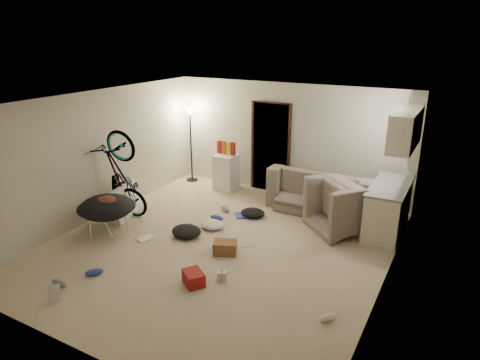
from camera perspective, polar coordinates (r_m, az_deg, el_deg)
The scene contains 39 objects.
floor at distance 7.55m, azimuth -2.84°, elevation -8.79°, with size 5.50×6.00×0.02m, color #C7B499.
ceiling at distance 6.75m, azimuth -3.19°, elevation 10.47°, with size 5.50×6.00×0.02m, color white.
wall_back at distance 9.64m, azimuth 6.45°, elevation 5.36°, with size 5.50×0.02×2.50m, color beige.
wall_front at distance 4.97m, azimuth -21.78°, elevation -9.59°, with size 5.50×0.02×2.50m, color beige.
wall_left at distance 8.76m, azimuth -18.59°, elevation 3.08°, with size 0.02×6.00×2.50m, color beige.
wall_right at distance 6.15m, azimuth 19.52°, elevation -3.71°, with size 0.02×6.00×2.50m, color beige.
doorway at distance 9.81m, azimuth 4.15°, elevation 4.29°, with size 0.85×0.10×2.04m, color black.
door_trim at distance 9.78m, azimuth 4.08°, elevation 4.25°, with size 0.97×0.04×2.10m, color black.
floor_lamp at distance 10.45m, azimuth -6.64°, elevation 6.75°, with size 0.28×0.28×1.81m.
kitchen_counter at distance 8.33m, azimuth 19.11°, elevation -3.70°, with size 0.60×1.50×0.88m, color silver.
counter_top at distance 8.18m, azimuth 19.46°, elevation -0.72°, with size 0.64×1.54×0.04m, color gray.
kitchen_uppers at distance 7.88m, azimuth 21.22°, elevation 6.33°, with size 0.38×1.40×0.65m, color silver.
sofa at distance 9.08m, azimuth 10.82°, elevation -1.92°, with size 2.16×0.84×0.63m, color #343B34.
armchair at distance 8.28m, azimuth 14.43°, elevation -4.03°, with size 1.09×0.95×0.71m, color #343B34.
bicycle at distance 8.77m, azimuth -15.36°, elevation -1.85°, with size 0.65×1.86×0.98m, color black.
book_asset at distance 6.66m, azimuth -24.24°, elevation -14.60°, with size 0.18×0.24×0.02m, color maroon.
mini_fridge at distance 10.05m, azimuth -1.85°, elevation 1.08°, with size 0.49×0.49×0.83m, color white.
snack_box_0 at distance 9.96m, azimuth -2.73°, elevation 4.43°, with size 0.10×0.07×0.30m, color maroon.
snack_box_1 at distance 9.90m, azimuth -2.13°, elevation 4.35°, with size 0.10×0.07×0.30m, color #D5541A.
snack_box_2 at distance 9.85m, azimuth -1.53°, elevation 4.27°, with size 0.10×0.07×0.30m, color yellow.
snack_box_3 at distance 9.79m, azimuth -0.92°, elevation 4.18°, with size 0.10×0.07×0.30m, color maroon.
saucer_chair at distance 8.13m, azimuth -17.30°, elevation -4.11°, with size 1.03×1.03×0.73m.
hoodie at distance 8.00m, azimuth -17.35°, elevation -2.89°, with size 0.48×0.40×0.22m, color #4E2A1A.
sofa_drape at distance 9.31m, azimuth 5.36°, elevation 0.35°, with size 0.56×0.46×0.28m, color black.
tv_box at distance 8.86m, azimuth -15.03°, elevation -2.75°, with size 0.12×0.97×0.64m, color silver.
drink_case_a at distance 7.25m, azimuth -2.01°, elevation -8.99°, with size 0.38×0.27×0.22m, color brown.
drink_case_b at distance 6.48m, azimuth -6.22°, elevation -12.86°, with size 0.35×0.26×0.20m, color maroon.
juicer at distance 6.54m, azimuth -2.39°, elevation -12.56°, with size 0.15×0.15×0.22m.
newspaper at distance 7.71m, azimuth -0.17°, elevation -8.04°, with size 0.44×0.57×0.01m, color #AFACA1.
book_blue at distance 8.67m, azimuth 0.17°, elevation -4.74°, with size 0.22×0.30×0.03m, color #313DB4.
book_white at distance 7.94m, azimuth -12.56°, elevation -7.61°, with size 0.22×0.28×0.03m, color silver.
shoe_0 at distance 8.49m, azimuth -3.11°, elevation -5.04°, with size 0.29×0.12×0.11m, color #313DB4.
shoe_1 at distance 8.87m, azimuth -1.98°, elevation -3.91°, with size 0.29×0.12×0.11m, color slate.
shoe_2 at distance 7.04m, azimuth -18.87°, elevation -11.54°, with size 0.28×0.11×0.10m, color #313DB4.
shoe_3 at distance 6.95m, azimuth -22.99°, elevation -12.54°, with size 0.28×0.11×0.10m, color slate.
shoe_4 at distance 5.89m, azimuth 11.65°, elevation -17.46°, with size 0.25×0.10×0.09m, color white.
clothes_lump_a at distance 7.89m, azimuth -7.15°, elevation -6.79°, with size 0.57×0.49×0.18m, color black.
clothes_lump_b at distance 8.64m, azimuth 1.72°, elevation -4.39°, with size 0.50×0.43×0.15m, color black.
clothes_lump_c at distance 8.16m, azimuth -3.72°, elevation -5.94°, with size 0.46×0.40×0.14m, color silver.
Camera 1 is at (3.53, -5.67, 3.52)m, focal length 32.00 mm.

